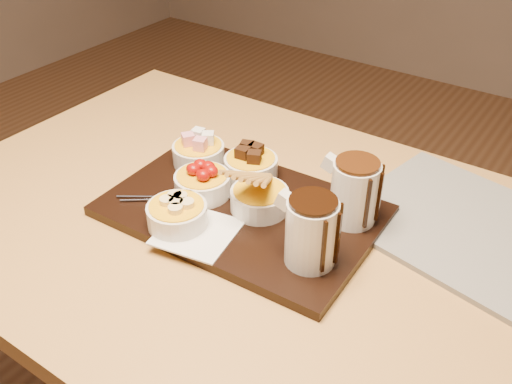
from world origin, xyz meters
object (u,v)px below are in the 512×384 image
Objects in this scene: dining_table at (252,265)px; newspaper at (470,229)px; bowl_strawberries at (203,185)px; pitcher_dark_chocolate at (311,233)px; serving_board at (242,210)px; pitcher_milk_chocolate at (354,193)px.

newspaper is (0.32, 0.19, 0.10)m from dining_table.
dining_table is 3.12× the size of newspaper.
bowl_strawberries is 0.25m from pitcher_dark_chocolate.
bowl_strawberries is (-0.11, 0.00, 0.14)m from dining_table.
pitcher_dark_chocolate is (0.25, -0.05, 0.03)m from bowl_strawberries.
serving_board is at bearing -140.91° from newspaper.
serving_board is 1.20× the size of newspaper.
serving_board is at bearing 162.41° from dining_table.
dining_table is 0.24m from pitcher_milk_chocolate.
bowl_strawberries is at bearing 179.63° from dining_table.
newspaper is at bearing 30.97° from dining_table.
pitcher_milk_chocolate is (0.17, 0.08, 0.06)m from serving_board.
pitcher_milk_chocolate reaches higher than serving_board.
pitcher_milk_chocolate is (0.15, 0.08, 0.17)m from dining_table.
serving_board is at bearing 5.51° from bowl_strawberries.
serving_board is 4.60× the size of bowl_strawberries.
pitcher_dark_chocolate is (0.17, -0.05, 0.06)m from serving_board.
bowl_strawberries is 0.26× the size of newspaper.
newspaper is at bearing 51.34° from pitcher_dark_chocolate.
dining_table is at bearing -151.96° from pitcher_milk_chocolate.
bowl_strawberries is at bearing -163.61° from pitcher_milk_chocolate.
pitcher_dark_chocolate is at bearing -19.98° from serving_board.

